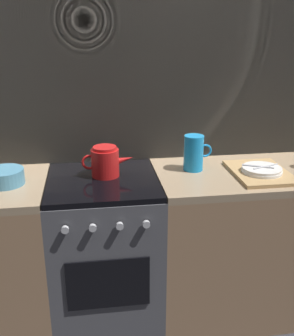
{
  "coord_description": "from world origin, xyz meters",
  "views": [
    {
      "loc": [
        -0.06,
        -2.05,
        1.7
      ],
      "look_at": [
        0.24,
        0.0,
        0.95
      ],
      "focal_mm": 43.71,
      "sensor_mm": 36.0,
      "label": 1
    }
  ],
  "objects_px": {
    "kettle": "(105,162)",
    "mixing_bowl": "(5,177)",
    "stove_unit": "(105,252)",
    "dish_pile": "(261,171)",
    "pitcher": "(194,153)"
  },
  "relations": [
    {
      "from": "stove_unit",
      "to": "kettle",
      "type": "height_order",
      "value": "kettle"
    },
    {
      "from": "kettle",
      "to": "mixing_bowl",
      "type": "distance_m",
      "value": 0.53
    },
    {
      "from": "stove_unit",
      "to": "kettle",
      "type": "xyz_separation_m",
      "value": [
        0.02,
        0.05,
        0.53
      ]
    },
    {
      "from": "stove_unit",
      "to": "mixing_bowl",
      "type": "xyz_separation_m",
      "value": [
        -0.5,
        -0.0,
        0.49
      ]
    },
    {
      "from": "kettle",
      "to": "pitcher",
      "type": "xyz_separation_m",
      "value": [
        0.5,
        0.02,
        0.02
      ]
    },
    {
      "from": "stove_unit",
      "to": "dish_pile",
      "type": "distance_m",
      "value": 0.98
    },
    {
      "from": "kettle",
      "to": "dish_pile",
      "type": "relative_size",
      "value": 0.71
    },
    {
      "from": "kettle",
      "to": "mixing_bowl",
      "type": "height_order",
      "value": "kettle"
    },
    {
      "from": "stove_unit",
      "to": "kettle",
      "type": "bearing_deg",
      "value": 66.86
    },
    {
      "from": "kettle",
      "to": "dish_pile",
      "type": "xyz_separation_m",
      "value": [
        0.84,
        -0.11,
        -0.06
      ]
    },
    {
      "from": "stove_unit",
      "to": "mixing_bowl",
      "type": "relative_size",
      "value": 4.5
    },
    {
      "from": "pitcher",
      "to": "dish_pile",
      "type": "bearing_deg",
      "value": -20.76
    },
    {
      "from": "stove_unit",
      "to": "kettle",
      "type": "relative_size",
      "value": 3.16
    },
    {
      "from": "mixing_bowl",
      "to": "dish_pile",
      "type": "xyz_separation_m",
      "value": [
        1.36,
        -0.06,
        -0.02
      ]
    },
    {
      "from": "kettle",
      "to": "pitcher",
      "type": "bearing_deg",
      "value": 2.85
    }
  ]
}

